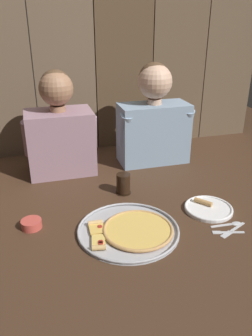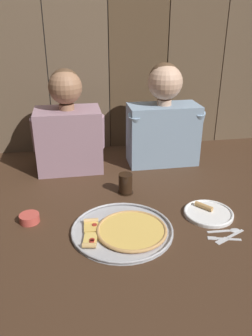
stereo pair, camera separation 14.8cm
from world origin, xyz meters
name	(u,v)px [view 1 (the left image)]	position (x,y,z in m)	size (l,w,h in m)	color
ground_plane	(137,213)	(0.00, 0.00, 0.00)	(3.20, 3.20, 0.00)	#422B1C
pizza_tray	(131,230)	(-0.07, -0.13, 0.01)	(0.42, 0.42, 0.03)	#B2B2B7
dinner_plate	(208,208)	(0.32, -0.06, 0.01)	(0.22, 0.22, 0.03)	white
drinking_glass	(123,184)	(-0.01, 0.20, 0.05)	(0.08, 0.08, 0.10)	black
dipping_bowl	(31,224)	(-0.45, 0.01, 0.02)	(0.08, 0.08, 0.04)	#CC4C42
table_fork	(227,232)	(0.30, -0.24, 0.00)	(0.13, 0.05, 0.01)	silver
table_knife	(233,230)	(0.34, -0.23, 0.00)	(0.15, 0.08, 0.01)	silver
table_spoon	(232,224)	(0.36, -0.19, 0.00)	(0.14, 0.03, 0.01)	silver
diner_left	(60,129)	(-0.27, 0.54, 0.25)	(0.39, 0.24, 0.56)	gray
diner_right	(154,118)	(0.27, 0.54, 0.27)	(0.43, 0.21, 0.57)	#849EB7
wooden_backdrop_wall	(94,26)	(0.00, 0.86, 0.74)	(2.19, 0.03, 1.49)	brown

